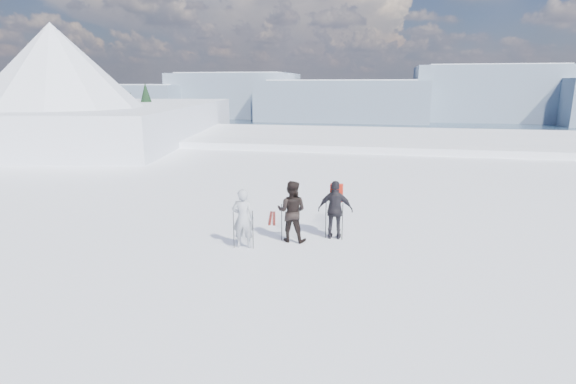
% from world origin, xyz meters
% --- Properties ---
extents(lake_basin, '(820.00, 820.00, 71.62)m').
position_xyz_m(lake_basin, '(0.00, 30.00, -6.50)').
color(lake_basin, white).
rests_on(lake_basin, ground).
extents(far_mountain_range, '(770.00, 110.00, 53.00)m').
position_xyz_m(far_mountain_range, '(29.60, 454.78, -7.19)').
color(far_mountain_range, slate).
rests_on(far_mountain_range, ground).
extents(near_ridge, '(31.37, 35.68, 25.62)m').
position_xyz_m(near_ridge, '(-26.56, 29.34, -3.48)').
color(near_ridge, white).
rests_on(near_ridge, ground).
extents(skier_grey, '(0.71, 0.51, 1.82)m').
position_xyz_m(skier_grey, '(-3.38, 2.25, 0.91)').
color(skier_grey, '#989DA6').
rests_on(skier_grey, ground).
extents(skier_dark, '(0.98, 0.78, 1.94)m').
position_xyz_m(skier_dark, '(-2.06, 3.11, 0.97)').
color(skier_dark, black).
rests_on(skier_dark, ground).
extents(skier_pack, '(1.11, 0.47, 1.89)m').
position_xyz_m(skier_pack, '(-0.75, 3.63, 0.94)').
color(skier_pack, black).
rests_on(skier_pack, ground).
extents(backpack, '(0.41, 0.23, 0.57)m').
position_xyz_m(backpack, '(-0.76, 3.88, 2.17)').
color(backpack, red).
rests_on(backpack, skier_pack).
extents(ski_poles, '(3.16, 1.47, 1.37)m').
position_xyz_m(ski_poles, '(-2.03, 2.94, 0.62)').
color(ski_poles, black).
rests_on(ski_poles, ground).
extents(skis_loose, '(0.60, 1.68, 0.03)m').
position_xyz_m(skis_loose, '(-3.24, 5.33, 0.01)').
color(skis_loose, black).
rests_on(skis_loose, ground).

